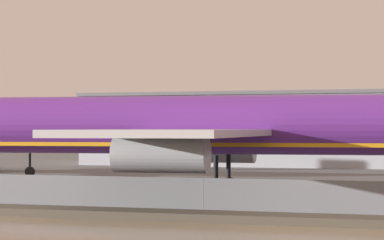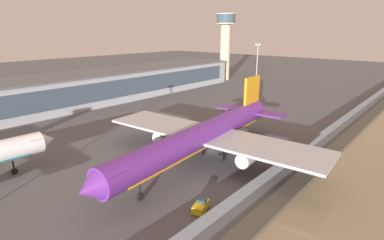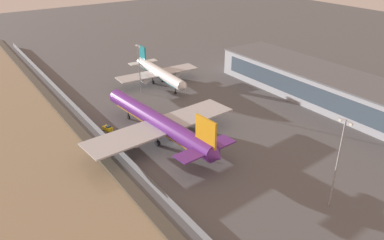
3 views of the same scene
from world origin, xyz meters
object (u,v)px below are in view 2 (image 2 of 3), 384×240
(control_tower, at_px, (225,40))
(cargo_jet_purple, at_px, (205,135))
(baggage_tug, at_px, (201,206))
(apron_light_mast_apron_east, at_px, (257,72))

(control_tower, bearing_deg, cargo_jet_purple, -146.96)
(baggage_tug, height_order, control_tower, control_tower)
(baggage_tug, relative_size, apron_light_mast_apron_east, 0.16)
(cargo_jet_purple, xyz_separation_m, control_tower, (89.74, 58.36, 15.04))
(control_tower, bearing_deg, baggage_tug, -146.41)
(control_tower, xyz_separation_m, apron_light_mast_apron_east, (-41.82, -42.40, -8.66))
(cargo_jet_purple, bearing_deg, apron_light_mast_apron_east, 18.43)
(baggage_tug, distance_m, control_tower, 126.00)
(control_tower, bearing_deg, apron_light_mast_apron_east, -134.61)
(baggage_tug, bearing_deg, cargo_jet_purple, 36.95)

